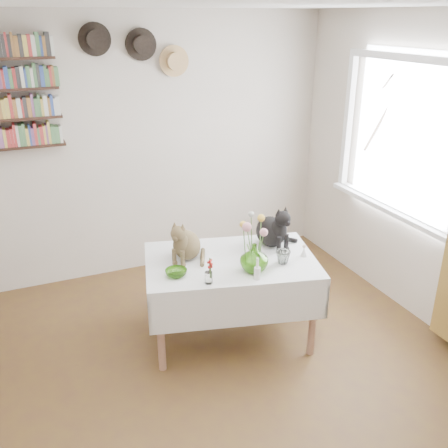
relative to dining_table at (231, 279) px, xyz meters
name	(u,v)px	position (x,y,z in m)	size (l,w,h in m)	color
room	(223,240)	(-0.39, -0.76, 0.72)	(4.08, 4.58, 2.58)	brown
window	(401,150)	(1.58, 0.04, 0.87)	(0.12, 1.52, 1.32)	white
dining_table	(231,279)	(0.00, 0.00, 0.00)	(1.47, 1.13, 0.70)	white
tabby_cat	(186,238)	(-0.30, 0.16, 0.34)	(0.23, 0.29, 0.34)	brown
black_cat	(271,224)	(0.40, 0.11, 0.36)	(0.25, 0.32, 0.37)	black
flower_vase	(254,258)	(0.08, -0.24, 0.28)	(0.21, 0.21, 0.22)	#76C136
green_bowl	(176,273)	(-0.47, -0.09, 0.20)	(0.16, 0.16, 0.05)	#76C136
drinking_glass	(283,257)	(0.33, -0.22, 0.22)	(0.11, 0.11, 0.11)	white
candlestick	(257,272)	(0.05, -0.36, 0.23)	(0.05, 0.05, 0.17)	white
berry_jar	(208,271)	(-0.29, -0.28, 0.27)	(0.05, 0.05, 0.22)	white
porcelain_figurine	(304,251)	(0.55, -0.17, 0.22)	(0.05, 0.05, 0.10)	white
flower_bouquet	(254,227)	(0.08, -0.22, 0.51)	(0.17, 0.12, 0.39)	#4C7233
wall_hats	(138,49)	(-0.27, 1.43, 1.64)	(0.98, 0.09, 0.48)	black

